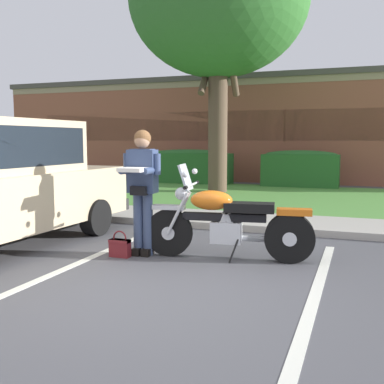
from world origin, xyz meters
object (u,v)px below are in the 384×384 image
hedge_left (189,166)px  hedge_center_left (300,168)px  rider_person (142,182)px  handbag (120,246)px  shade_tree (219,1)px  motorcycle (234,223)px  brick_building (303,131)px

hedge_left → hedge_center_left: 3.89m
rider_person → handbag: size_ratio=4.74×
handbag → shade_tree: size_ratio=0.05×
motorcycle → handbag: size_ratio=6.22×
hedge_center_left → shade_tree: bearing=-130.9°
motorcycle → hedge_center_left: size_ratio=0.91×
rider_person → shade_tree: bearing=99.0°
handbag → hedge_left: hedge_left is taller
hedge_center_left → motorcycle: bearing=-88.2°
shade_tree → hedge_center_left: (2.09, 2.42, -4.82)m
motorcycle → hedge_center_left: 9.50m
motorcycle → rider_person: (-1.23, -0.21, 0.52)m
motorcycle → brick_building: bearing=93.7°
motorcycle → handbag: motorcycle is taller
motorcycle → hedge_left: size_ratio=0.73×
handbag → shade_tree: 9.24m
motorcycle → handbag: bearing=-164.2°
rider_person → shade_tree: size_ratio=0.22×
hedge_center_left → brick_building: 6.98m
hedge_center_left → handbag: bearing=-96.7°
motorcycle → hedge_center_left: bearing=91.8°
rider_person → hedge_left: bearing=107.0°
handbag → rider_person: bearing=40.2°
motorcycle → shade_tree: shade_tree is taller
rider_person → handbag: bearing=-139.8°
brick_building → shade_tree: bearing=-98.3°
hedge_center_left → brick_building: (-0.75, 6.81, 1.35)m
motorcycle → shade_tree: 8.98m
hedge_left → shade_tree: bearing=-53.3°
handbag → hedge_center_left: bearing=83.3°
motorcycle → handbag: (-1.47, -0.41, -0.34)m
shade_tree → brick_building: bearing=81.7°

